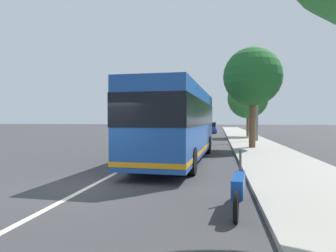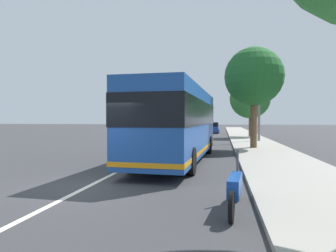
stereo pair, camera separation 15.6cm
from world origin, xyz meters
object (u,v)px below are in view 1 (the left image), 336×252
Objects in this scene: coach_bus at (178,121)px; roadside_tree_mid_block at (253,77)px; roadside_tree_far_block at (248,98)px; motorcycle_mid_row at (239,188)px; car_side_street at (167,131)px; utility_pole at (257,98)px; car_oncoming at (210,128)px.

coach_bus is 8.06m from roadside_tree_mid_block.
motorcycle_mid_row is at bearing 174.37° from roadside_tree_far_block.
utility_pole is (-7.14, -9.20, 3.14)m from car_side_street.
car_oncoming is at bearing 22.65° from roadside_tree_far_block.
roadside_tree_mid_block is (-13.64, -8.12, 4.07)m from car_side_street.
coach_bus is 20.42m from car_side_street.
coach_bus reaches higher than car_oncoming.
motorcycle_mid_row is 14.54m from roadside_tree_mid_block.
car_side_street is 0.68× the size of roadside_tree_mid_block.
car_oncoming is at bearing 8.40° from roadside_tree_mid_block.
car_side_street is 9.71m from roadside_tree_far_block.
coach_bus is 13.96m from utility_pole.
roadside_tree_far_block is 0.83× the size of utility_pole.
utility_pole is at bearing -9.45° from roadside_tree_mid_block.
roadside_tree_far_block is at bearing -3.92° from roadside_tree_mid_block.
roadside_tree_far_block is at bearing -156.07° from car_oncoming.
coach_bus reaches higher than motorcycle_mid_row.
motorcycle_mid_row is at bearing -176.11° from car_oncoming.
roadside_tree_mid_block is 1.05× the size of roadside_tree_far_block.
roadside_tree_far_block is (19.26, -4.96, 2.35)m from coach_bus.
utility_pole is (12.83, -5.15, 1.94)m from coach_bus.
roadside_tree_far_block is (-0.72, -9.00, 3.55)m from car_side_street.
motorcycle_mid_row is 0.36× the size of roadside_tree_far_block.
utility_pole reaches higher than roadside_tree_far_block.
car_oncoming is 0.90× the size of car_side_street.
coach_bus is at bearing 24.08° from motorcycle_mid_row.
motorcycle_mid_row is at bearing 10.45° from car_side_street.
roadside_tree_mid_block is (-23.28, -3.44, 4.03)m from car_oncoming.
motorcycle_mid_row is at bearing 172.78° from roadside_tree_mid_block.
roadside_tree_far_block is at bearing 82.81° from car_side_street.
coach_bus is at bearing 158.12° from utility_pole.
roadside_tree_far_block reaches higher than coach_bus.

